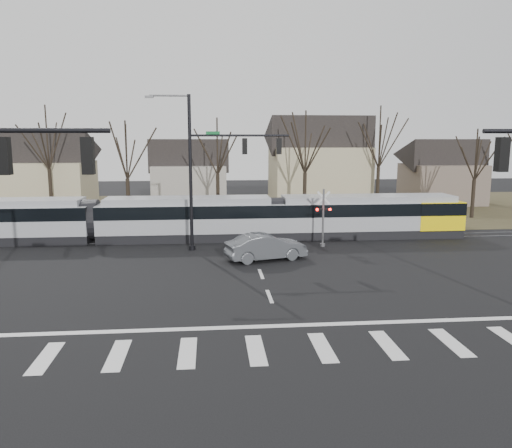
{
  "coord_description": "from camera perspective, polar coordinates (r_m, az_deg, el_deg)",
  "views": [
    {
      "loc": [
        -2.72,
        -20.57,
        7.36
      ],
      "look_at": [
        0.0,
        9.0,
        2.3
      ],
      "focal_mm": 35.0,
      "sensor_mm": 36.0,
      "label": 1
    }
  ],
  "objects": [
    {
      "name": "house_c",
      "position": [
        54.87,
        7.14,
        7.38
      ],
      "size": [
        10.8,
        8.64,
        10.1
      ],
      "color": "tan",
      "rests_on": "ground"
    },
    {
      "name": "sedan",
      "position": [
        30.71,
        1.15,
        -2.63
      ],
      "size": [
        4.27,
        5.84,
        1.63
      ],
      "primitive_type": "imported",
      "rotation": [
        0.0,
        0.0,
        1.84
      ],
      "color": "#4D5054",
      "rests_on": "ground"
    },
    {
      "name": "tram",
      "position": [
        37.04,
        -8.01,
        0.82
      ],
      "size": [
        41.64,
        3.09,
        3.16
      ],
      "color": "gray",
      "rests_on": "ground"
    },
    {
      "name": "grass_verge",
      "position": [
        53.15,
        -2.27,
        1.71
      ],
      "size": [
        140.0,
        28.0,
        0.01
      ],
      "primitive_type": "cube",
      "color": "#38331E",
      "rests_on": "ground"
    },
    {
      "name": "stop_line",
      "position": [
        20.34,
        2.85,
        -11.54
      ],
      "size": [
        28.0,
        0.35,
        0.01
      ],
      "primitive_type": "cube",
      "color": "silver",
      "rests_on": "ground"
    },
    {
      "name": "house_d",
      "position": [
        61.75,
        20.51,
        5.92
      ],
      "size": [
        8.64,
        7.56,
        7.65
      ],
      "color": "brown",
      "rests_on": "ground"
    },
    {
      "name": "lane_dashes",
      "position": [
        37.4,
        -0.98,
        -1.67
      ],
      "size": [
        0.18,
        30.0,
        0.01
      ],
      "color": "silver",
      "rests_on": "ground"
    },
    {
      "name": "ground",
      "position": [
        22.01,
        2.18,
        -9.87
      ],
      "size": [
        140.0,
        140.0,
        0.0
      ],
      "primitive_type": "plane",
      "color": "black"
    },
    {
      "name": "house_b",
      "position": [
        56.71,
        -7.59,
        6.16
      ],
      "size": [
        8.64,
        7.56,
        7.65
      ],
      "color": "gray",
      "rests_on": "ground"
    },
    {
      "name": "signal_pole_far",
      "position": [
        33.11,
        -4.74,
        6.76
      ],
      "size": [
        9.28,
        0.44,
        10.2
      ],
      "color": "black",
      "rests_on": "ground"
    },
    {
      "name": "crosswalk",
      "position": [
        18.33,
        3.84,
        -14.01
      ],
      "size": [
        27.0,
        2.6,
        0.01
      ],
      "color": "silver",
      "rests_on": "ground"
    },
    {
      "name": "rail_crossing_signal",
      "position": [
        34.68,
        7.68,
        0.5
      ],
      "size": [
        1.08,
        0.36,
        4.0
      ],
      "color": "#59595B",
      "rests_on": "ground"
    },
    {
      "name": "house_a",
      "position": [
        57.31,
        -22.93,
        6.02
      ],
      "size": [
        9.72,
        8.64,
        8.6
      ],
      "color": "tan",
      "rests_on": "ground"
    },
    {
      "name": "tree_row",
      "position": [
        46.86,
        0.54,
        6.79
      ],
      "size": [
        59.2,
        7.2,
        10.0
      ],
      "color": "black",
      "rests_on": "ground"
    },
    {
      "name": "rail_pair",
      "position": [
        37.2,
        -0.96,
        -1.69
      ],
      "size": [
        90.0,
        1.52,
        0.06
      ],
      "color": "#59595E",
      "rests_on": "ground"
    }
  ]
}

